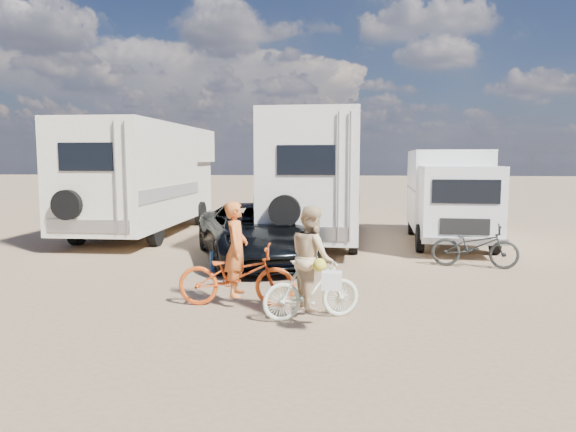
# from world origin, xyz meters

# --- Properties ---
(ground) EXTENTS (140.00, 140.00, 0.00)m
(ground) POSITION_xyz_m (0.00, 0.00, 0.00)
(ground) COLOR #927657
(ground) RESTS_ON ground
(rv_main) EXTENTS (2.69, 7.97, 3.71)m
(rv_main) POSITION_xyz_m (0.28, 6.82, 1.85)
(rv_main) COLOR silver
(rv_main) RESTS_ON ground
(rv_left) EXTENTS (2.61, 8.13, 3.57)m
(rv_left) POSITION_xyz_m (-5.44, 7.53, 1.79)
(rv_left) COLOR #EFE9CD
(rv_left) RESTS_ON ground
(box_truck) EXTENTS (2.48, 5.82, 2.73)m
(box_truck) POSITION_xyz_m (4.13, 6.51, 1.36)
(box_truck) COLOR silver
(box_truck) RESTS_ON ground
(dark_suv) EXTENTS (3.92, 5.48, 1.39)m
(dark_suv) POSITION_xyz_m (-1.11, 3.23, 0.69)
(dark_suv) COLOR black
(dark_suv) RESTS_ON ground
(bike_man) EXTENTS (2.00, 0.76, 1.04)m
(bike_man) POSITION_xyz_m (-0.77, -0.72, 0.52)
(bike_man) COLOR #D04A13
(bike_man) RESTS_ON ground
(bike_woman) EXTENTS (1.62, 1.00, 0.94)m
(bike_woman) POSITION_xyz_m (0.53, -1.34, 0.47)
(bike_woman) COLOR silver
(bike_woman) RESTS_ON ground
(rider_man) EXTENTS (0.40, 0.59, 1.59)m
(rider_man) POSITION_xyz_m (-0.77, -0.72, 0.80)
(rider_man) COLOR orange
(rider_man) RESTS_ON ground
(rider_woman) EXTENTS (0.85, 0.94, 1.59)m
(rider_woman) POSITION_xyz_m (0.53, -1.34, 0.80)
(rider_woman) COLOR #D2B182
(rider_woman) RESTS_ON ground
(bike_parked) EXTENTS (2.00, 1.02, 1.00)m
(bike_parked) POSITION_xyz_m (4.02, 2.97, 0.50)
(bike_parked) COLOR #252725
(bike_parked) RESTS_ON ground
(cooler) EXTENTS (0.60, 0.51, 0.41)m
(cooler) POSITION_xyz_m (-1.67, 2.08, 0.20)
(cooler) COLOR #224B84
(cooler) RESTS_ON ground
(crate) EXTENTS (0.46, 0.46, 0.34)m
(crate) POSITION_xyz_m (-0.23, 2.95, 0.17)
(crate) COLOR brown
(crate) RESTS_ON ground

